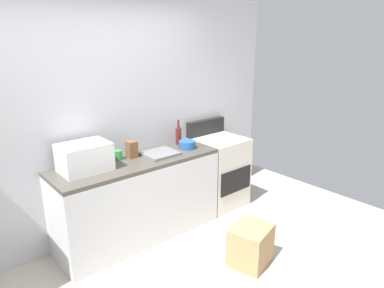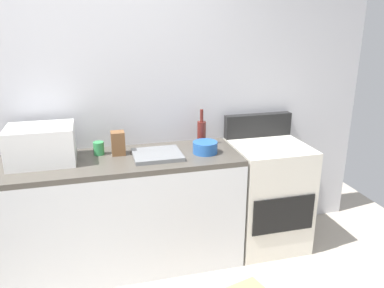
% 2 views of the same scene
% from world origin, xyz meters
% --- Properties ---
extents(wall_back, '(5.00, 0.10, 2.60)m').
position_xyz_m(wall_back, '(0.00, 1.55, 1.30)').
color(wall_back, silver).
rests_on(wall_back, ground_plane).
extents(kitchen_counter, '(1.80, 0.60, 0.90)m').
position_xyz_m(kitchen_counter, '(0.30, 1.20, 0.45)').
color(kitchen_counter, silver).
rests_on(kitchen_counter, ground_plane).
extents(stove_oven, '(0.60, 0.61, 1.10)m').
position_xyz_m(stove_oven, '(1.52, 1.21, 0.47)').
color(stove_oven, silver).
rests_on(stove_oven, ground_plane).
extents(microwave, '(0.46, 0.34, 0.27)m').
position_xyz_m(microwave, '(-0.24, 1.25, 1.04)').
color(microwave, white).
rests_on(microwave, kitchen_counter).
extents(sink_basin, '(0.36, 0.32, 0.03)m').
position_xyz_m(sink_basin, '(0.57, 1.17, 0.92)').
color(sink_basin, slate).
rests_on(sink_basin, kitchen_counter).
extents(wine_bottle, '(0.07, 0.07, 0.30)m').
position_xyz_m(wine_bottle, '(0.97, 1.35, 1.01)').
color(wine_bottle, '#591E19').
rests_on(wine_bottle, kitchen_counter).
extents(coffee_mug, '(0.08, 0.08, 0.10)m').
position_xyz_m(coffee_mug, '(0.15, 1.33, 0.95)').
color(coffee_mug, '#338C4C').
rests_on(coffee_mug, kitchen_counter).
extents(knife_block, '(0.10, 0.10, 0.18)m').
position_xyz_m(knife_block, '(0.30, 1.29, 0.99)').
color(knife_block, brown).
rests_on(knife_block, kitchen_counter).
extents(mixing_bowl, '(0.19, 0.19, 0.09)m').
position_xyz_m(mixing_bowl, '(0.95, 1.16, 0.95)').
color(mixing_bowl, '#2659A5').
rests_on(mixing_bowl, kitchen_counter).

